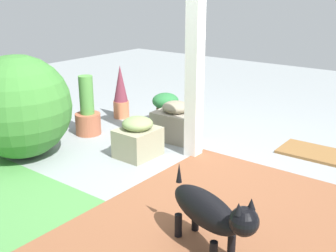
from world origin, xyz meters
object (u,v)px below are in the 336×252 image
Objects in this scene: round_shrub at (19,107)px; stone_planter_nearest at (176,122)px; stone_planter_near at (138,138)px; terracotta_pot_broad at (166,106)px; doormat at (312,152)px; terracotta_pot_spiky at (121,93)px; porch_pillar at (195,52)px; terracotta_pot_tall at (88,114)px; dog at (210,212)px.

stone_planter_nearest is at bearing -124.78° from round_shrub.
terracotta_pot_broad is at bearing -66.60° from stone_planter_near.
doormat is (-1.43, -1.19, -0.19)m from stone_planter_near.
terracotta_pot_spiky is at bearing 14.61° from terracotta_pot_broad.
porch_pillar is 1.04m from stone_planter_nearest.
porch_pillar is 1.07m from stone_planter_near.
stone_planter_near is at bearing 89.95° from stone_planter_nearest.
terracotta_pot_tall is 0.92× the size of dog.
round_shrub is 2.64× the size of terracotta_pot_broad.
round_shrub reaches higher than terracotta_pot_spiky.
round_shrub is at bearing 38.63° from doormat.
terracotta_pot_tall is (0.94, -0.16, 0.05)m from stone_planter_near.
dog reaches higher than terracotta_pot_broad.
dog is (-1.50, 1.65, 0.11)m from stone_planter_nearest.
dog is at bearing 91.83° from doormat.
porch_pillar is at bearing -142.08° from round_shrub.
terracotta_pot_spiky is (0.13, -1.62, -0.19)m from round_shrub.
round_shrub is 1.63m from terracotta_pot_spiky.
round_shrub is at bearing 55.22° from stone_planter_nearest.
stone_planter_near is at bearing 39.81° from porch_pillar.
dog is at bearing 144.10° from terracotta_pot_spiky.
terracotta_pot_spiky is at bearing -85.44° from round_shrub.
stone_planter_nearest is 1.72m from round_shrub.
porch_pillar reaches higher than terracotta_pot_broad.
dog reaches higher than stone_planter_near.
terracotta_pot_spiky reaches higher than doormat.
terracotta_pot_broad is at bearing -118.39° from terracotta_pot_tall.
stone_planter_near is 1.80m from dog.
round_shrub is at bearing 74.13° from terracotta_pot_broad.
stone_planter_near is at bearing -33.33° from dog.
porch_pillar is 2.83× the size of dog.
stone_planter_near is 1.42m from terracotta_pot_spiky.
terracotta_pot_spiky is 3.20m from dog.
porch_pillar reaches higher than terracotta_pot_spiky.
terracotta_pot_spiky is 1.78× the size of terracotta_pot_broad.
terracotta_pot_broad is (-0.49, -0.90, -0.02)m from terracotta_pot_tall.
terracotta_pot_spiky is 1.10× the size of doormat.
porch_pillar is 3.06× the size of terracotta_pot_tall.
terracotta_pot_tall is 2.70m from dog.
porch_pillar reaches higher than doormat.
dog reaches higher than doormat.
stone_planter_nearest is at bearing -47.70° from dog.
round_shrub is 1.63× the size of doormat.
doormat is (-1.89, -0.13, -0.22)m from terracotta_pot_broad.
stone_planter_near is 0.61× the size of terracotta_pot_tall.
terracotta_pot_spiky reaches higher than stone_planter_near.
porch_pillar is at bearing 161.37° from terracotta_pot_spiky.
dog is (-1.50, 0.99, 0.11)m from stone_planter_near.
porch_pillar is 2.05× the size of round_shrub.
porch_pillar is 5.00× the size of stone_planter_near.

